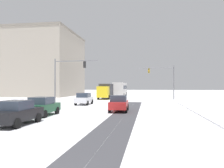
% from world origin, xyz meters
% --- Properties ---
extents(wheel_track_left_lane, '(1.18, 33.48, 0.01)m').
position_xyz_m(wheel_track_left_lane, '(1.45, 15.22, 0.00)').
color(wheel_track_left_lane, '#424247').
rests_on(wheel_track_left_lane, ground).
extents(wheel_track_right_lane, '(1.09, 33.48, 0.01)m').
position_xyz_m(wheel_track_right_lane, '(2.59, 15.22, 0.00)').
color(wheel_track_right_lane, '#424247').
rests_on(wheel_track_right_lane, ground).
extents(traffic_signal_far_right, '(6.83, 0.44, 6.50)m').
position_xyz_m(traffic_signal_far_right, '(7.14, 40.39, 4.47)').
color(traffic_signal_far_right, slate).
rests_on(traffic_signal_far_right, ground).
extents(traffic_signal_near_left, '(6.42, 0.47, 6.50)m').
position_xyz_m(traffic_signal_near_left, '(-7.28, 26.36, 4.45)').
color(traffic_signal_near_left, slate).
rests_on(traffic_signal_near_left, ground).
extents(car_white_lead, '(1.84, 4.10, 1.62)m').
position_xyz_m(car_white_lead, '(-4.62, 25.91, 0.82)').
color(car_white_lead, silver).
rests_on(car_white_lead, ground).
extents(car_red_second, '(1.94, 4.16, 1.62)m').
position_xyz_m(car_red_second, '(1.17, 18.35, 0.82)').
color(car_red_second, red).
rests_on(car_red_second, ground).
extents(car_dark_green_third, '(1.85, 4.11, 1.62)m').
position_xyz_m(car_dark_green_third, '(-4.97, 13.98, 0.82)').
color(car_dark_green_third, '#194C2D').
rests_on(car_dark_green_third, ground).
extents(car_black_fourth, '(1.92, 4.15, 1.62)m').
position_xyz_m(car_black_fourth, '(-4.49, 9.32, 0.82)').
color(car_black_fourth, black).
rests_on(car_black_fourth, ground).
extents(bus_oncoming, '(2.80, 11.04, 3.38)m').
position_xyz_m(bus_oncoming, '(-2.55, 50.98, 1.99)').
color(bus_oncoming, silver).
rests_on(bus_oncoming, ground).
extents(box_truck_delivery, '(2.38, 7.43, 3.02)m').
position_xyz_m(box_truck_delivery, '(-4.26, 40.43, 1.63)').
color(box_truck_delivery, yellow).
rests_on(box_truck_delivery, ground).
extents(office_building_far_left_block, '(25.43, 20.82, 16.84)m').
position_xyz_m(office_building_far_left_block, '(-27.70, 53.58, 8.43)').
color(office_building_far_left_block, '#A89E8E').
rests_on(office_building_far_left_block, ground).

